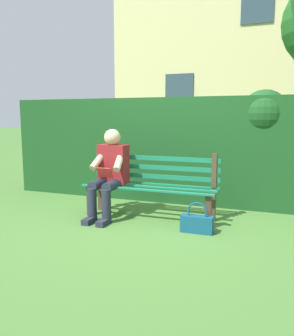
{
  "coord_description": "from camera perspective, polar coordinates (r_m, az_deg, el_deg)",
  "views": [
    {
      "loc": [
        -1.5,
        4.11,
        1.32
      ],
      "look_at": [
        0.0,
        0.1,
        0.68
      ],
      "focal_mm": 36.74,
      "sensor_mm": 36.0,
      "label": 1
    }
  ],
  "objects": [
    {
      "name": "ground",
      "position": [
        4.57,
        0.44,
        -8.27
      ],
      "size": [
        60.0,
        60.0,
        0.0
      ],
      "primitive_type": "plane",
      "color": "#477533"
    },
    {
      "name": "park_bench",
      "position": [
        4.53,
        0.78,
        -2.71
      ],
      "size": [
        1.76,
        0.47,
        0.86
      ],
      "color": "#4C3828",
      "rests_on": "ground"
    },
    {
      "name": "person_seated",
      "position": [
        4.55,
        -6.24,
        -0.52
      ],
      "size": [
        0.44,
        0.73,
        1.16
      ],
      "color": "maroon",
      "rests_on": "ground"
    },
    {
      "name": "hedge_backdrop",
      "position": [
        5.56,
        3.13,
        3.6
      ],
      "size": [
        5.06,
        0.82,
        1.7
      ],
      "color": "#19471E",
      "rests_on": "ground"
    },
    {
      "name": "building_facade",
      "position": [
        12.58,
        18.07,
        18.84
      ],
      "size": [
        8.99,
        3.28,
        7.33
      ],
      "color": "beige",
      "rests_on": "ground"
    },
    {
      "name": "handbag",
      "position": [
        4.02,
        8.28,
        -9.01
      ],
      "size": [
        0.37,
        0.13,
        0.36
      ],
      "color": "navy",
      "rests_on": "ground"
    }
  ]
}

